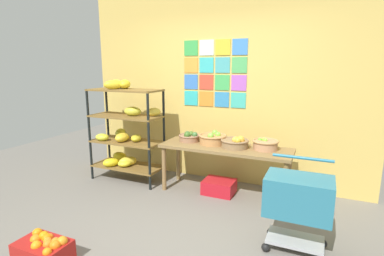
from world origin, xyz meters
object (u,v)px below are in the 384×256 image
(fruit_basket_right, at_px, (189,137))
(fruit_basket_centre, at_px, (235,142))
(fruit_basket_back_right, at_px, (213,138))
(shopping_cart, at_px, (298,199))
(display_table, at_px, (225,152))
(orange_crate_foreground, at_px, (44,250))
(produce_crate_under_table, at_px, (219,187))
(banana_shelf_unit, at_px, (125,129))
(fruit_basket_back_left, at_px, (265,144))

(fruit_basket_right, bearing_deg, fruit_basket_centre, -6.97)
(fruit_basket_back_right, height_order, fruit_basket_centre, fruit_basket_back_right)
(fruit_basket_right, xyz_separation_m, shopping_cart, (1.58, -1.05, -0.22))
(fruit_basket_centre, bearing_deg, shopping_cart, -47.59)
(display_table, relative_size, orange_crate_foreground, 3.74)
(fruit_basket_back_right, height_order, produce_crate_under_table, fruit_basket_back_right)
(banana_shelf_unit, bearing_deg, fruit_basket_right, 9.37)
(banana_shelf_unit, height_order, orange_crate_foreground, banana_shelf_unit)
(display_table, xyz_separation_m, fruit_basket_centre, (0.14, -0.00, 0.15))
(banana_shelf_unit, relative_size, fruit_basket_back_right, 3.98)
(orange_crate_foreground, bearing_deg, produce_crate_under_table, 65.19)
(shopping_cart, bearing_deg, fruit_basket_back_left, 108.98)
(orange_crate_foreground, bearing_deg, fruit_basket_centre, 60.79)
(fruit_basket_right, distance_m, shopping_cart, 1.91)
(fruit_basket_back_left, relative_size, fruit_basket_right, 1.09)
(fruit_basket_back_right, xyz_separation_m, fruit_basket_right, (-0.36, 0.00, -0.01))
(orange_crate_foreground, bearing_deg, fruit_basket_back_left, 54.47)
(produce_crate_under_table, xyz_separation_m, orange_crate_foreground, (-0.95, -2.05, 0.03))
(fruit_basket_back_left, distance_m, fruit_basket_centre, 0.38)
(shopping_cart, bearing_deg, produce_crate_under_table, 132.24)
(fruit_basket_back_right, height_order, orange_crate_foreground, fruit_basket_back_right)
(fruit_basket_centre, bearing_deg, fruit_basket_right, 173.03)
(fruit_basket_right, relative_size, orange_crate_foreground, 0.66)
(fruit_basket_back_right, distance_m, orange_crate_foreground, 2.38)
(fruit_basket_back_right, relative_size, fruit_basket_centre, 1.03)
(fruit_basket_right, bearing_deg, fruit_basket_back_left, -0.49)
(display_table, height_order, fruit_basket_centre, fruit_basket_centre)
(fruit_basket_back_right, height_order, shopping_cart, shopping_cart)
(fruit_basket_right, height_order, orange_crate_foreground, fruit_basket_right)
(fruit_basket_back_right, bearing_deg, fruit_basket_back_left, -0.47)
(fruit_basket_back_right, bearing_deg, fruit_basket_right, 179.47)
(display_table, bearing_deg, orange_crate_foreground, -116.12)
(display_table, xyz_separation_m, shopping_cart, (1.02, -0.96, -0.07))
(orange_crate_foreground, bearing_deg, shopping_cart, 28.59)
(banana_shelf_unit, distance_m, display_table, 1.58)
(fruit_basket_centre, xyz_separation_m, orange_crate_foreground, (-1.16, -2.07, -0.62))
(orange_crate_foreground, bearing_deg, fruit_basket_back_right, 69.42)
(produce_crate_under_table, bearing_deg, shopping_cart, -40.93)
(fruit_basket_centre, xyz_separation_m, produce_crate_under_table, (-0.21, -0.02, -0.65))
(banana_shelf_unit, distance_m, produce_crate_under_table, 1.66)
(display_table, relative_size, produce_crate_under_table, 4.16)
(fruit_basket_back_left, bearing_deg, orange_crate_foreground, -125.53)
(fruit_basket_back_left, height_order, orange_crate_foreground, fruit_basket_back_left)
(fruit_basket_back_left, bearing_deg, fruit_basket_centre, -168.41)
(orange_crate_foreground, bearing_deg, display_table, 63.88)
(display_table, xyz_separation_m, produce_crate_under_table, (-0.07, -0.02, -0.49))
(display_table, height_order, produce_crate_under_table, display_table)
(produce_crate_under_table, distance_m, orange_crate_foreground, 2.26)
(fruit_basket_right, relative_size, shopping_cart, 0.36)
(fruit_basket_back_left, height_order, produce_crate_under_table, fruit_basket_back_left)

